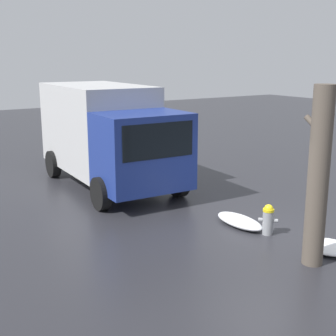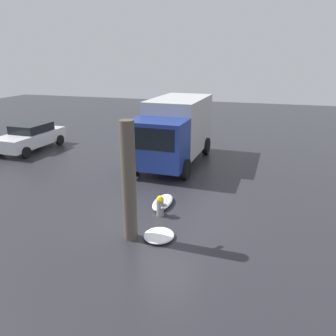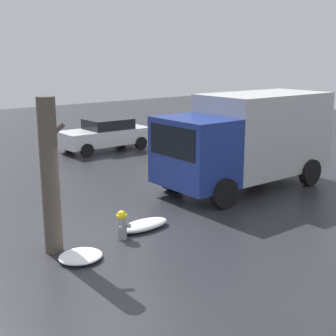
% 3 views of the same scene
% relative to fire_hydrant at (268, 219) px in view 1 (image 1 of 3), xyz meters
% --- Properties ---
extents(ground_plane, '(60.00, 60.00, 0.00)m').
position_rel_fire_hydrant_xyz_m(ground_plane, '(-0.00, 0.00, -0.37)').
color(ground_plane, '#28282D').
extents(fire_hydrant, '(0.38, 0.38, 0.72)m').
position_rel_fire_hydrant_xyz_m(fire_hydrant, '(0.00, 0.00, 0.00)').
color(fire_hydrant, gray).
rests_on(fire_hydrant, ground_plane).
extents(tree_trunk, '(0.62, 0.40, 3.51)m').
position_rel_fire_hydrant_xyz_m(tree_trunk, '(-1.61, 0.38, 1.39)').
color(tree_trunk, brown).
rests_on(tree_trunk, ground_plane).
extents(delivery_truck, '(6.33, 2.89, 3.12)m').
position_rel_fire_hydrant_xyz_m(delivery_truck, '(5.94, 1.16, 1.32)').
color(delivery_truck, navy).
rests_on(delivery_truck, ground_plane).
extents(snow_pile_by_hydrant, '(1.44, 0.63, 0.23)m').
position_rel_fire_hydrant_xyz_m(snow_pile_by_hydrant, '(0.79, 0.16, -0.25)').
color(snow_pile_by_hydrant, white).
rests_on(snow_pile_by_hydrant, ground_plane).
extents(snow_pile_curbside, '(0.97, 0.90, 0.17)m').
position_rel_fire_hydrant_xyz_m(snow_pile_curbside, '(-1.39, -0.41, -0.29)').
color(snow_pile_curbside, white).
rests_on(snow_pile_curbside, ground_plane).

